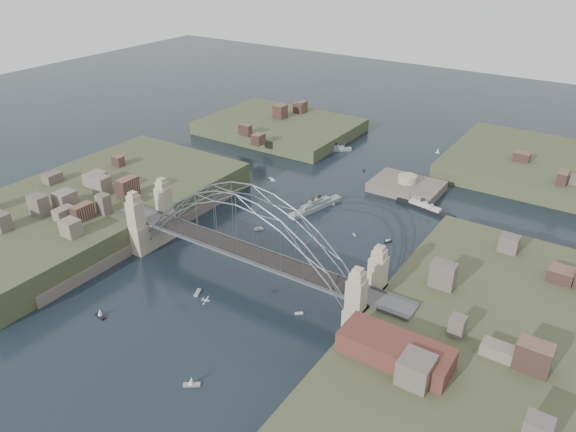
# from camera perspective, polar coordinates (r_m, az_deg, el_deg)

# --- Properties ---
(ground) EXTENTS (500.00, 500.00, 0.00)m
(ground) POSITION_cam_1_polar(r_m,az_deg,el_deg) (134.63, -4.26, -6.76)
(ground) COLOR black
(ground) RESTS_ON ground
(bridge) EXTENTS (84.00, 13.80, 24.60)m
(bridge) POSITION_cam_1_polar(r_m,az_deg,el_deg) (128.06, -4.45, -2.21)
(bridge) COLOR #4C4C4E
(bridge) RESTS_ON ground
(shore_west) EXTENTS (50.50, 90.00, 12.00)m
(shore_west) POSITION_cam_1_polar(r_m,az_deg,el_deg) (170.46, -19.80, 0.22)
(shore_west) COLOR #3D4529
(shore_west) RESTS_ON ground
(shore_east) EXTENTS (50.50, 90.00, 12.00)m
(shore_east) POSITION_cam_1_polar(r_m,az_deg,el_deg) (114.78, 19.93, -14.56)
(shore_east) COLOR #3D4529
(shore_east) RESTS_ON ground
(headland_nw) EXTENTS (60.00, 45.00, 9.00)m
(headland_nw) POSITION_cam_1_polar(r_m,az_deg,el_deg) (232.80, -0.84, 8.82)
(headland_nw) COLOR #3D4529
(headland_nw) RESTS_ON ground
(headland_ne) EXTENTS (70.00, 55.00, 9.50)m
(headland_ne) POSITION_cam_1_polar(r_m,az_deg,el_deg) (211.57, 25.98, 4.00)
(headland_ne) COLOR #3D4529
(headland_ne) RESTS_ON ground
(fort_island) EXTENTS (22.00, 16.00, 9.40)m
(fort_island) POSITION_cam_1_polar(r_m,az_deg,el_deg) (183.58, 12.18, 2.50)
(fort_island) COLOR #5C5249
(fort_island) RESTS_ON ground
(wharf_shed) EXTENTS (20.00, 8.00, 4.00)m
(wharf_shed) POSITION_cam_1_polar(r_m,az_deg,el_deg) (101.54, 11.12, -13.54)
(wharf_shed) COLOR #592D26
(wharf_shed) RESTS_ON shore_east
(finger_pier) EXTENTS (4.00, 22.00, 1.40)m
(finger_pier) POSITION_cam_1_polar(r_m,az_deg,el_deg) (100.33, 4.38, -21.13)
(finger_pier) COLOR #4C4C4E
(finger_pier) RESTS_ON ground
(naval_cruiser_near) EXTENTS (7.76, 20.26, 6.07)m
(naval_cruiser_near) POSITION_cam_1_polar(r_m,az_deg,el_deg) (167.26, 2.90, 1.02)
(naval_cruiser_near) COLOR gray
(naval_cruiser_near) RESTS_ON ground
(naval_cruiser_far) EXTENTS (11.12, 10.81, 4.60)m
(naval_cruiser_far) POSITION_cam_1_polar(r_m,az_deg,el_deg) (212.77, 4.82, 6.92)
(naval_cruiser_far) COLOR gray
(naval_cruiser_far) RESTS_ON ground
(ocean_liner) EXTENTS (19.22, 6.27, 4.68)m
(ocean_liner) POSITION_cam_1_polar(r_m,az_deg,el_deg) (171.76, 14.06, 0.84)
(ocean_liner) COLOR black
(ocean_liner) RESTS_ON ground
(aeroplane) EXTENTS (1.66, 2.86, 0.43)m
(aeroplane) POSITION_cam_1_polar(r_m,az_deg,el_deg) (114.98, -8.62, -8.65)
(aeroplane) COLOR silver
(small_boat_a) EXTENTS (2.47, 2.23, 1.43)m
(small_boat_a) POSITION_cam_1_polar(r_m,az_deg,el_deg) (156.11, -3.06, -1.34)
(small_boat_a) COLOR beige
(small_boat_a) RESTS_ON ground
(small_boat_b) EXTENTS (1.70, 1.60, 0.45)m
(small_boat_b) POSITION_cam_1_polar(r_m,az_deg,el_deg) (154.02, 6.93, -2.01)
(small_boat_b) COLOR beige
(small_boat_b) RESTS_ON ground
(small_boat_c) EXTENTS (2.06, 3.13, 0.45)m
(small_boat_c) POSITION_cam_1_polar(r_m,az_deg,el_deg) (131.76, -9.39, -7.89)
(small_boat_c) COLOR beige
(small_boat_c) RESTS_ON ground
(small_boat_d) EXTENTS (1.58, 2.22, 1.43)m
(small_boat_d) POSITION_cam_1_polar(r_m,az_deg,el_deg) (152.35, 10.37, -2.59)
(small_boat_d) COLOR beige
(small_boat_d) RESTS_ON ground
(small_boat_e) EXTENTS (3.36, 2.36, 0.45)m
(small_boat_e) POSITION_cam_1_polar(r_m,az_deg,el_deg) (187.18, -1.70, 3.82)
(small_boat_e) COLOR beige
(small_boat_e) RESTS_ON ground
(small_boat_f) EXTENTS (1.63, 0.69, 1.43)m
(small_boat_f) POSITION_cam_1_polar(r_m,az_deg,el_deg) (170.46, 4.67, 1.26)
(small_boat_f) COLOR beige
(small_boat_f) RESTS_ON ground
(small_boat_g) EXTENTS (3.20, 2.72, 2.38)m
(small_boat_g) POSITION_cam_1_polar(r_m,az_deg,el_deg) (108.73, -10.01, -16.71)
(small_boat_g) COLOR beige
(small_boat_g) RESTS_ON ground
(small_boat_h) EXTENTS (1.32, 1.87, 0.45)m
(small_boat_h) POSITION_cam_1_polar(r_m,az_deg,el_deg) (196.46, 7.93, 4.75)
(small_boat_h) COLOR beige
(small_boat_h) RESTS_ON ground
(small_boat_i) EXTENTS (2.02, 2.44, 2.38)m
(small_boat_i) POSITION_cam_1_polar(r_m,az_deg,el_deg) (130.15, 12.43, -8.34)
(small_boat_i) COLOR beige
(small_boat_i) RESTS_ON ground
(small_boat_j) EXTENTS (3.18, 1.51, 2.38)m
(small_boat_j) POSITION_cam_1_polar(r_m,az_deg,el_deg) (129.54, -18.96, -9.61)
(small_boat_j) COLOR beige
(small_boat_j) RESTS_ON ground
(small_boat_k) EXTENTS (2.08, 1.27, 2.38)m
(small_boat_k) POSITION_cam_1_polar(r_m,az_deg,el_deg) (217.28, 15.33, 6.53)
(small_boat_k) COLOR beige
(small_boat_k) RESTS_ON ground
(small_boat_l) EXTENTS (2.01, 2.56, 2.38)m
(small_boat_l) POSITION_cam_1_polar(r_m,az_deg,el_deg) (173.11, -9.97, 1.55)
(small_boat_l) COLOR beige
(small_boat_l) RESTS_ON ground
(small_boat_m) EXTENTS (1.77, 1.71, 0.45)m
(small_boat_m) POSITION_cam_1_polar(r_m,az_deg,el_deg) (123.82, 1.14, -10.10)
(small_boat_m) COLOR beige
(small_boat_m) RESTS_ON ground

